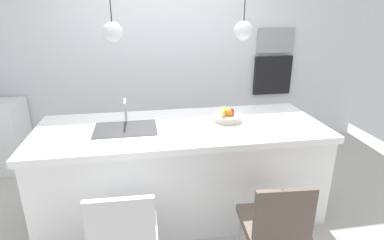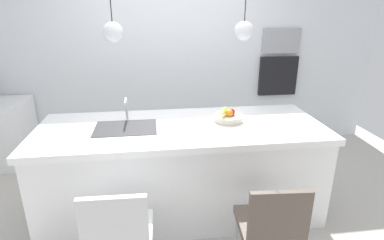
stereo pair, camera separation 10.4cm
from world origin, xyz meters
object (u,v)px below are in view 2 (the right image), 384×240
(oven, at_px, (278,76))
(chair_middle, at_px, (271,226))
(microwave, at_px, (281,41))
(fruit_bowl, at_px, (228,117))
(chair_near, at_px, (119,235))

(oven, relative_size, chair_middle, 0.66)
(microwave, bearing_deg, fruit_bowl, -126.15)
(oven, relative_size, chair_near, 0.61)
(chair_near, bearing_deg, microwave, 50.62)
(microwave, height_order, chair_near, microwave)
(oven, xyz_separation_m, chair_near, (-2.09, -2.54, -0.49))
(microwave, xyz_separation_m, chair_near, (-2.09, -2.54, -0.99))
(fruit_bowl, bearing_deg, microwave, 53.85)
(microwave, relative_size, oven, 0.96)
(chair_near, relative_size, chair_middle, 1.07)
(chair_near, height_order, chair_middle, chair_near)
(oven, height_order, chair_near, oven)
(fruit_bowl, distance_m, microwave, 1.97)
(fruit_bowl, bearing_deg, oven, 53.85)
(microwave, relative_size, chair_middle, 0.63)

